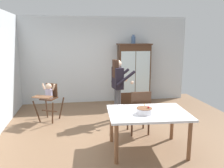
% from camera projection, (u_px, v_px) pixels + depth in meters
% --- Properties ---
extents(ground_plane, '(6.24, 6.24, 0.00)m').
position_uv_depth(ground_plane, '(121.00, 132.00, 5.15)').
color(ground_plane, brown).
extents(wall_back, '(5.32, 0.06, 2.70)m').
position_uv_depth(wall_back, '(105.00, 60.00, 7.43)').
color(wall_back, silver).
rests_on(wall_back, ground_plane).
extents(china_cabinet, '(1.05, 0.48, 1.87)m').
position_uv_depth(china_cabinet, '(134.00, 73.00, 7.39)').
color(china_cabinet, '#422819').
rests_on(china_cabinet, ground_plane).
extents(ceramic_vase, '(0.13, 0.13, 0.27)m').
position_uv_depth(ceramic_vase, '(133.00, 40.00, 7.18)').
color(ceramic_vase, '#3D567F').
rests_on(ceramic_vase, china_cabinet).
extents(high_chair_with_toddler, '(0.77, 0.83, 0.95)m').
position_uv_depth(high_chair_with_toddler, '(49.00, 95.00, 5.74)').
color(high_chair_with_toddler, '#422819').
rests_on(high_chair_with_toddler, ground_plane).
extents(adult_person, '(0.55, 0.54, 1.53)m').
position_uv_depth(adult_person, '(118.00, 83.00, 5.71)').
color(adult_person, '#47474C').
rests_on(adult_person, ground_plane).
extents(dining_table, '(1.49, 1.12, 0.74)m').
position_uv_depth(dining_table, '(148.00, 117.00, 4.20)').
color(dining_table, silver).
rests_on(dining_table, ground_plane).
extents(birthday_cake, '(0.28, 0.28, 0.19)m').
position_uv_depth(birthday_cake, '(144.00, 111.00, 4.07)').
color(birthday_cake, white).
rests_on(birthday_cake, dining_table).
extents(dining_chair_far_side, '(0.45, 0.45, 0.96)m').
position_uv_depth(dining_chair_far_side, '(140.00, 109.00, 4.94)').
color(dining_chair_far_side, '#422819').
rests_on(dining_chair_far_side, ground_plane).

